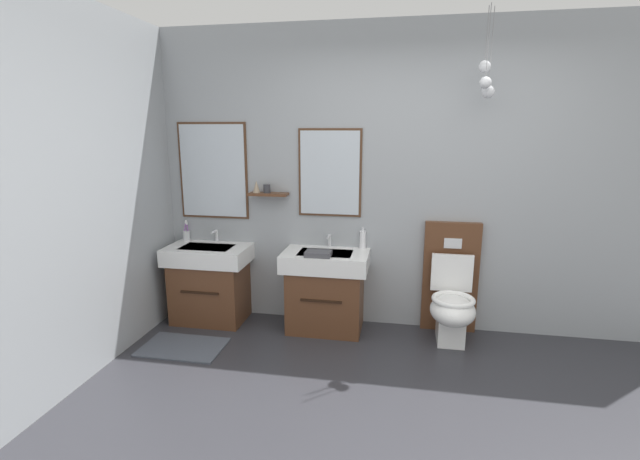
{
  "coord_description": "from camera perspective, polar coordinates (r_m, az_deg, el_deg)",
  "views": [
    {
      "loc": [
        -0.11,
        -2.25,
        1.79
      ],
      "look_at": [
        -0.77,
        1.32,
        0.97
      ],
      "focal_mm": 25.21,
      "sensor_mm": 36.0,
      "label": 1
    }
  ],
  "objects": [
    {
      "name": "soap_dispenser",
      "position": [
        4.1,
        5.44,
        -1.18
      ],
      "size": [
        0.06,
        0.06,
        0.2
      ],
      "color": "white",
      "rests_on": "vanity_sink_right"
    },
    {
      "name": "tap_on_left_sink",
      "position": [
        4.45,
        -13.1,
        -0.53
      ],
      "size": [
        0.03,
        0.13,
        0.11
      ],
      "color": "silver",
      "rests_on": "vanity_sink_left"
    },
    {
      "name": "folded_hand_towel",
      "position": [
        3.85,
        -0.22,
        -3.02
      ],
      "size": [
        0.22,
        0.16,
        0.04
      ],
      "primitive_type": "cube",
      "color": "#47474C",
      "rests_on": "vanity_sink_right"
    },
    {
      "name": "bath_mat",
      "position": [
        4.06,
        -17.0,
        -14.01
      ],
      "size": [
        0.68,
        0.44,
        0.01
      ],
      "primitive_type": "cube",
      "color": "#474C56",
      "rests_on": "ground"
    },
    {
      "name": "vanity_sink_left",
      "position": [
        4.41,
        -13.76,
        -6.32
      ],
      "size": [
        0.76,
        0.5,
        0.73
      ],
      "color": "#56331E",
      "rests_on": "ground"
    },
    {
      "name": "tap_on_right_sink",
      "position": [
        4.14,
        1.17,
        -1.19
      ],
      "size": [
        0.03,
        0.13,
        0.11
      ],
      "color": "silver",
      "rests_on": "vanity_sink_right"
    },
    {
      "name": "toothbrush_cup",
      "position": [
        4.57,
        -16.6,
        -0.61
      ],
      "size": [
        0.07,
        0.07,
        0.2
      ],
      "color": "silver",
      "rests_on": "vanity_sink_left"
    },
    {
      "name": "wall_back",
      "position": [
        4.08,
        11.77,
        6.15
      ],
      "size": [
        4.89,
        0.47,
        2.69
      ],
      "color": "#999EA3",
      "rests_on": "ground"
    },
    {
      "name": "vanity_sink_right",
      "position": [
        4.09,
        0.73,
        -7.43
      ],
      "size": [
        0.76,
        0.5,
        0.73
      ],
      "color": "#56331E",
      "rests_on": "ground"
    },
    {
      "name": "wall_left",
      "position": [
        3.22,
        -34.46,
        2.46
      ],
      "size": [
        0.12,
        3.74,
        2.69
      ],
      "primitive_type": "cube",
      "color": "#999EA3",
      "rests_on": "ground"
    },
    {
      "name": "toilet",
      "position": [
        4.08,
        16.3,
        -8.16
      ],
      "size": [
        0.48,
        0.62,
        1.0
      ],
      "color": "#56331E",
      "rests_on": "ground"
    }
  ]
}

